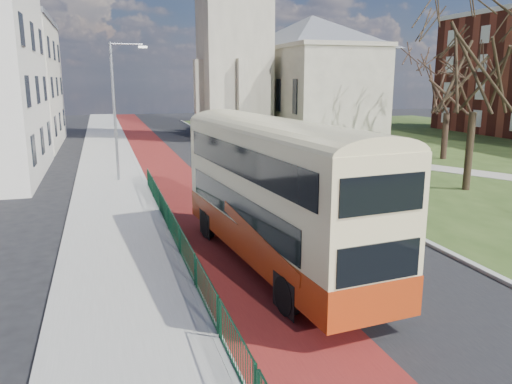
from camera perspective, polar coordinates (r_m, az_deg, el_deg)
name	(u,v)px	position (r m, az deg, el deg)	size (l,w,h in m)	color
ground	(301,290)	(14.92, 5.22, -11.12)	(160.00, 160.00, 0.00)	black
road_carriageway	(210,171)	(33.83, -5.34, 2.41)	(9.00, 120.00, 0.01)	black
bus_lane	(169,173)	(33.39, -9.87, 2.15)	(3.40, 120.00, 0.01)	#591414
pavement_west	(109,175)	(33.13, -16.41, 1.83)	(4.00, 120.00, 0.12)	gray
kerb_west	(141,174)	(33.21, -12.96, 2.06)	(0.25, 120.00, 0.13)	#999993
kerb_east	(265,162)	(36.90, 1.03, 3.42)	(0.25, 80.00, 0.13)	#999993
grass_green	(486,152)	(47.03, 24.80, 4.21)	(40.00, 80.00, 0.04)	#2C4117
pedestrian_railing	(179,240)	(17.62, -8.75, -5.50)	(0.07, 24.00, 1.12)	#0B331F
gothic_church	(277,8)	(54.12, 2.38, 20.25)	(16.38, 18.00, 40.00)	gray
streetlamp	(117,105)	(30.64, -15.63, 9.59)	(2.13, 0.18, 8.00)	gray
bus	(275,187)	(15.98, 2.23, 0.54)	(3.57, 11.28, 4.64)	#952D0D
winter_tree_near	(479,47)	(29.59, 24.14, 14.85)	(9.31, 9.31, 11.01)	black
winter_tree_far	(450,76)	(40.94, 21.28, 12.23)	(8.00, 8.00, 9.01)	#2F2017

